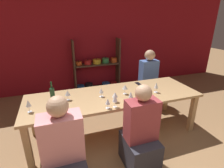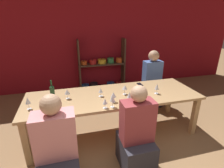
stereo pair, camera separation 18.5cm
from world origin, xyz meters
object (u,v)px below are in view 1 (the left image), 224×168
object	(u,v)px
wine_glass_empty_b	(156,86)
person_near_b	(64,159)
wine_bottle_green	(52,94)
dining_table	(114,99)
wine_glass_red_a	(125,87)
wine_glass_red_c	(108,102)
shelf_unit	(97,71)
person_far_a	(148,84)
wine_glass_red_d	(115,95)
person_near_a	(140,138)
wine_glass_white_b	(101,91)
wine_glass_empty_a	(68,93)
wine_glass_white_a	(28,104)
wine_glass_white_d	(49,106)
wine_glass_white_c	(131,95)
cell_phone	(138,84)
wine_glass_red_b	(115,98)

from	to	relation	value
wine_glass_empty_b	person_near_b	xyz separation A→B (m)	(-1.57, -0.70, -0.41)
wine_bottle_green	dining_table	bearing A→B (deg)	-4.75
wine_glass_red_a	wine_glass_red_c	size ratio (longest dim) A/B	1.09
shelf_unit	person_far_a	size ratio (longest dim) A/B	1.10
wine_glass_red_d	person_near_a	size ratio (longest dim) A/B	0.13
person_near_a	person_far_a	bearing A→B (deg)	57.48
wine_glass_white_b	wine_glass_red_c	xyz separation A→B (m)	(-0.02, -0.39, 0.00)
wine_glass_red_a	wine_glass_empty_a	bearing A→B (deg)	175.31
shelf_unit	person_near_a	distance (m)	2.84
wine_glass_white_a	wine_glass_red_d	bearing A→B (deg)	-4.62
wine_bottle_green	wine_glass_white_d	world-z (taller)	wine_bottle_green
shelf_unit	wine_glass_red_d	xyz separation A→B (m)	(-0.30, -2.30, 0.35)
person_near_a	wine_glass_white_a	bearing A→B (deg)	154.67
wine_bottle_green	wine_glass_red_a	bearing A→B (deg)	-5.32
wine_glass_white_c	person_far_a	bearing A→B (deg)	49.75
person_near_b	wine_bottle_green	bearing A→B (deg)	93.54
wine_glass_empty_a	person_near_a	size ratio (longest dim) A/B	0.13
wine_glass_empty_b	cell_phone	distance (m)	0.47
wine_glass_red_a	wine_glass_red_c	bearing A→B (deg)	-138.39
wine_glass_empty_b	wine_glass_white_c	bearing A→B (deg)	-162.47
wine_glass_white_a	cell_phone	world-z (taller)	wine_glass_white_a
wine_bottle_green	wine_glass_white_b	distance (m)	0.73
dining_table	wine_glass_red_c	size ratio (longest dim) A/B	18.99
wine_glass_red_b	shelf_unit	bearing A→B (deg)	81.70
wine_glass_red_c	person_far_a	xyz separation A→B (m)	(1.34, 1.22, -0.36)
wine_glass_empty_b	wine_glass_white_a	bearing A→B (deg)	-179.64
wine_glass_white_a	wine_glass_empty_b	distance (m)	1.94
shelf_unit	wine_bottle_green	distance (m)	2.33
wine_glass_red_c	wine_glass_empty_a	bearing A→B (deg)	138.40
wine_glass_red_a	wine_glass_white_d	distance (m)	1.19
shelf_unit	wine_glass_empty_b	distance (m)	2.27
person_far_a	wine_glass_red_b	bearing A→B (deg)	44.47
wine_glass_white_c	wine_glass_empty_b	world-z (taller)	wine_glass_empty_b
dining_table	cell_phone	xyz separation A→B (m)	(0.59, 0.31, 0.08)
wine_glass_white_a	wine_glass_white_b	distance (m)	1.04
wine_glass_white_d	person_near_a	xyz separation A→B (m)	(1.07, -0.49, -0.41)
wine_glass_red_d	wine_glass_white_d	bearing A→B (deg)	-177.03
wine_glass_white_d	person_far_a	size ratio (longest dim) A/B	0.13
shelf_unit	wine_glass_empty_a	bearing A→B (deg)	-115.39
shelf_unit	wine_glass_red_d	distance (m)	2.35
wine_bottle_green	person_near_a	xyz separation A→B (m)	(1.03, -0.86, -0.42)
wine_glass_white_b	wine_glass_red_a	size ratio (longest dim) A/B	0.89
wine_bottle_green	wine_glass_red_a	size ratio (longest dim) A/B	1.94
wine_glass_white_d	cell_phone	bearing A→B (deg)	20.74
shelf_unit	wine_glass_red_a	bearing A→B (deg)	-91.46
wine_glass_white_a	wine_glass_white_b	xyz separation A→B (m)	(1.03, 0.15, -0.03)
wine_glass_red_b	person_near_a	world-z (taller)	person_near_a
person_near_b	wine_glass_red_b	bearing A→B (deg)	30.72
wine_glass_white_b	cell_phone	xyz separation A→B (m)	(0.81, 0.31, -0.09)
wine_glass_white_d	wine_glass_empty_b	size ratio (longest dim) A/B	0.93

